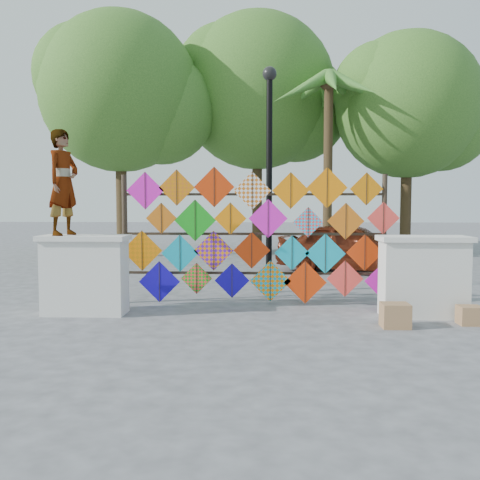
# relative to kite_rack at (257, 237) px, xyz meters

# --- Properties ---
(ground) EXTENTS (80.00, 80.00, 0.00)m
(ground) POSITION_rel_kite_rack_xyz_m (-0.06, -0.73, -1.20)
(ground) COLOR gray
(ground) RESTS_ON ground
(parapet_left) EXTENTS (1.40, 0.65, 1.28)m
(parapet_left) POSITION_rel_kite_rack_xyz_m (-2.76, -0.93, -0.55)
(parapet_left) COLOR silver
(parapet_left) RESTS_ON ground
(parapet_right) EXTENTS (1.40, 0.65, 1.28)m
(parapet_right) POSITION_rel_kite_rack_xyz_m (2.64, -0.93, -0.55)
(parapet_right) COLOR silver
(parapet_right) RESTS_ON ground
(kite_rack) EXTENTS (4.98, 0.24, 2.44)m
(kite_rack) POSITION_rel_kite_rack_xyz_m (0.00, 0.00, 0.00)
(kite_rack) COLOR #2F241A
(kite_rack) RESTS_ON ground
(tree_west) EXTENTS (5.85, 5.20, 8.01)m
(tree_west) POSITION_rel_kite_rack_xyz_m (-4.46, 8.30, 4.18)
(tree_west) COLOR #45341D
(tree_west) RESTS_ON ground
(tree_mid) EXTENTS (6.30, 5.60, 8.61)m
(tree_mid) POSITION_rel_kite_rack_xyz_m (0.04, 10.30, 4.57)
(tree_mid) COLOR #45341D
(tree_mid) RESTS_ON ground
(tree_east) EXTENTS (5.40, 4.80, 7.42)m
(tree_east) POSITION_rel_kite_rack_xyz_m (5.03, 8.80, 3.78)
(tree_east) COLOR #45341D
(tree_east) RESTS_ON ground
(palm_tree) EXTENTS (3.62, 3.62, 5.83)m
(palm_tree) POSITION_rel_kite_rack_xyz_m (2.14, 7.27, 3.75)
(palm_tree) COLOR #45341D
(palm_tree) RESTS_ON ground
(vendor_woman) EXTENTS (0.60, 0.72, 1.69)m
(vendor_woman) POSITION_rel_kite_rack_xyz_m (-3.08, -0.93, 0.92)
(vendor_woman) COLOR #99999E
(vendor_woman) RESTS_ON parapet_left
(sedan) EXTENTS (4.08, 2.76, 1.29)m
(sedan) POSITION_rel_kite_rack_xyz_m (2.41, 4.43, -0.56)
(sedan) COLOR #571E0E
(sedan) RESTS_ON ground
(lamppost) EXTENTS (0.28, 0.28, 4.46)m
(lamppost) POSITION_rel_kite_rack_xyz_m (0.24, 1.27, 1.49)
(lamppost) COLOR black
(lamppost) RESTS_ON ground
(cardboard_box_near) EXTENTS (0.39, 0.35, 0.35)m
(cardboard_box_near) POSITION_rel_kite_rack_xyz_m (2.02, -1.68, -1.03)
(cardboard_box_near) COLOR #9B6E4B
(cardboard_box_near) RESTS_ON ground
(cardboard_box_far) EXTENTS (0.33, 0.30, 0.28)m
(cardboard_box_far) POSITION_rel_kite_rack_xyz_m (3.17, -1.45, -1.07)
(cardboard_box_far) COLOR #9B6E4B
(cardboard_box_far) RESTS_ON ground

